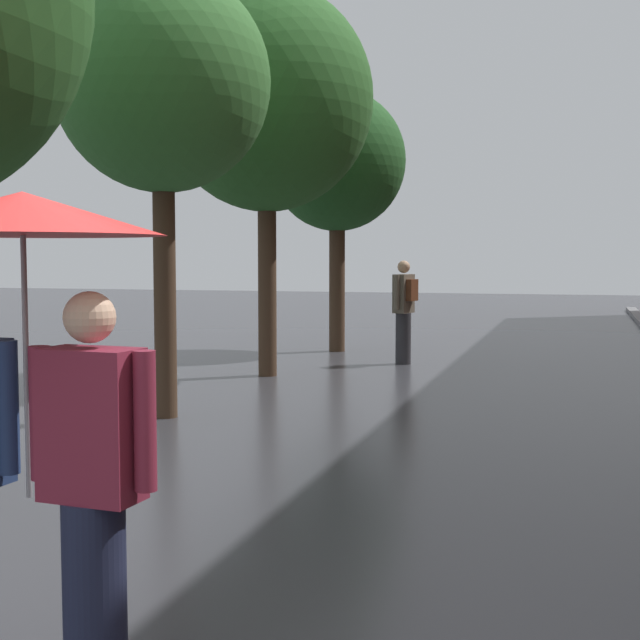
{
  "coord_description": "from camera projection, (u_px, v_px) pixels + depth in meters",
  "views": [
    {
      "loc": [
        1.55,
        -2.89,
        1.82
      ],
      "look_at": [
        -0.27,
        3.22,
        1.35
      ],
      "focal_mm": 49.23,
      "sensor_mm": 36.0,
      "label": 1
    }
  ],
  "objects": [
    {
      "name": "street_tree_1",
      "position": [
        162.0,
        83.0,
        9.63
      ],
      "size": [
        2.39,
        2.39,
        4.96
      ],
      "color": "#473323",
      "rests_on": "ground"
    },
    {
      "name": "couple_under_umbrella",
      "position": [
        24.0,
        352.0,
        3.65
      ],
      "size": [
        1.25,
        1.18,
        2.08
      ],
      "color": "black",
      "rests_on": "ground"
    },
    {
      "name": "street_tree_2",
      "position": [
        266.0,
        100.0,
        13.03
      ],
      "size": [
        3.18,
        3.18,
        5.83
      ],
      "color": "#473323",
      "rests_on": "ground"
    },
    {
      "name": "street_tree_3",
      "position": [
        337.0,
        162.0,
        16.51
      ],
      "size": [
        2.58,
        2.58,
        4.93
      ],
      "color": "#473323",
      "rests_on": "ground"
    },
    {
      "name": "pedestrian_walking_midground",
      "position": [
        404.0,
        309.0,
        14.7
      ],
      "size": [
        0.4,
        0.57,
        1.74
      ],
      "color": "#2D2D33",
      "rests_on": "ground"
    }
  ]
}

